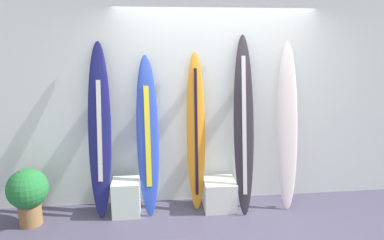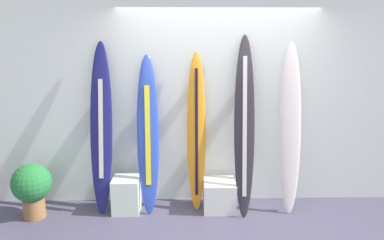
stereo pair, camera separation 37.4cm
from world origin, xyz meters
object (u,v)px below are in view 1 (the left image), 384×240
(surfboard_navy, at_px, (100,132))
(potted_plant, at_px, (28,192))
(surfboard_sunset, at_px, (196,134))
(display_block_center, at_px, (126,197))
(surfboard_cobalt, at_px, (148,136))
(display_block_left, at_px, (219,194))
(surfboard_charcoal, at_px, (244,125))
(surfboard_ivory, at_px, (287,128))

(surfboard_navy, distance_m, potted_plant, 1.06)
(potted_plant, bearing_deg, surfboard_sunset, 7.49)
(surfboard_navy, relative_size, surfboard_sunset, 1.07)
(display_block_center, height_order, potted_plant, potted_plant)
(surfboard_cobalt, xyz_separation_m, display_block_left, (0.89, -0.05, -0.79))
(surfboard_charcoal, bearing_deg, display_block_left, 178.88)
(surfboard_sunset, bearing_deg, surfboard_charcoal, -10.81)
(surfboard_navy, bearing_deg, potted_plant, -165.66)
(surfboard_cobalt, bearing_deg, surfboard_navy, 179.28)
(surfboard_cobalt, relative_size, display_block_left, 4.80)
(display_block_left, height_order, display_block_center, display_block_center)
(surfboard_navy, xyz_separation_m, surfboard_cobalt, (0.57, -0.01, -0.07))
(surfboard_cobalt, distance_m, display_block_left, 1.19)
(surfboard_sunset, xyz_separation_m, surfboard_charcoal, (0.58, -0.11, 0.12))
(surfboard_navy, relative_size, display_block_center, 4.84)
(display_block_left, bearing_deg, potted_plant, -176.08)
(surfboard_cobalt, height_order, display_block_center, surfboard_cobalt)
(surfboard_ivory, height_order, potted_plant, surfboard_ivory)
(surfboard_sunset, bearing_deg, display_block_left, -19.91)
(surfboard_sunset, bearing_deg, display_block_center, -171.88)
(surfboard_cobalt, height_order, potted_plant, surfboard_cobalt)
(display_block_left, bearing_deg, surfboard_navy, 177.90)
(surfboard_charcoal, xyz_separation_m, display_block_left, (-0.29, 0.01, -0.91))
(surfboard_sunset, height_order, surfboard_charcoal, surfboard_charcoal)
(surfboard_sunset, xyz_separation_m, potted_plant, (-1.99, -0.26, -0.57))
(surfboard_cobalt, relative_size, surfboard_ivory, 0.93)
(display_block_center, bearing_deg, potted_plant, -173.02)
(surfboard_cobalt, relative_size, surfboard_sunset, 0.98)
(display_block_left, bearing_deg, surfboard_charcoal, -1.12)
(surfboard_sunset, height_order, potted_plant, surfboard_sunset)
(surfboard_ivory, bearing_deg, potted_plant, -176.40)
(surfboard_ivory, relative_size, potted_plant, 3.08)
(surfboard_ivory, bearing_deg, surfboard_navy, 179.71)
(surfboard_charcoal, height_order, potted_plant, surfboard_charcoal)
(display_block_left, bearing_deg, surfboard_cobalt, 177.02)
(surfboard_navy, relative_size, potted_plant, 3.10)
(display_block_center, relative_size, potted_plant, 0.64)
(surfboard_ivory, distance_m, display_block_left, 1.21)
(surfboard_ivory, relative_size, display_block_center, 4.82)
(surfboard_sunset, distance_m, potted_plant, 2.08)
(display_block_left, bearing_deg, display_block_center, -178.97)
(surfboard_ivory, xyz_separation_m, display_block_center, (-2.04, -0.06, -0.82))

